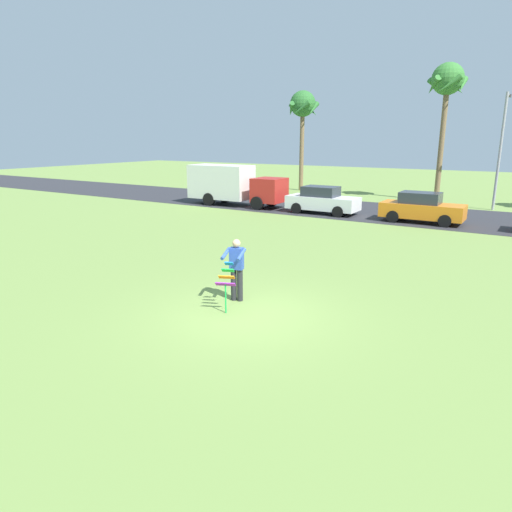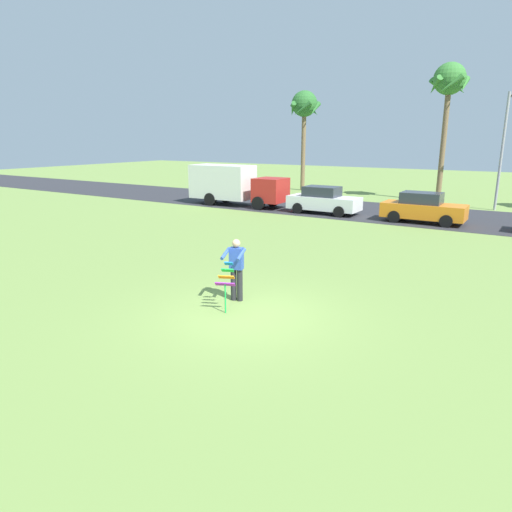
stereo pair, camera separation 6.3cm
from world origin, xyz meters
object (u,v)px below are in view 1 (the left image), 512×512
(palm_tree_right_near, at_px, (447,85))
(parked_truck_red_cab, at_px, (231,184))
(kite_held, at_px, (227,279))
(palm_tree_left_near, at_px, (303,108))
(parked_car_white, at_px, (322,200))
(streetlight_pole, at_px, (501,144))
(person_kite_flyer, at_px, (236,267))
(parked_car_orange, at_px, (422,208))

(palm_tree_right_near, bearing_deg, parked_truck_red_cab, -140.24)
(kite_held, xyz_separation_m, palm_tree_left_near, (-11.14, 26.63, 5.90))
(kite_held, relative_size, parked_car_white, 0.30)
(parked_car_white, relative_size, streetlight_pole, 0.60)
(person_kite_flyer, distance_m, parked_car_orange, 15.27)
(parked_car_white, relative_size, palm_tree_left_near, 0.52)
(parked_car_orange, bearing_deg, streetlight_pole, 68.39)
(parked_truck_red_cab, distance_m, streetlight_pole, 16.82)
(person_kite_flyer, xyz_separation_m, parked_truck_red_cab, (-10.74, 15.19, 0.46))
(parked_truck_red_cab, xyz_separation_m, palm_tree_left_near, (-0.18, 10.67, 5.34))
(parked_car_orange, bearing_deg, kite_held, -94.55)
(parked_car_white, height_order, parked_car_orange, same)
(parked_car_white, height_order, palm_tree_left_near, palm_tree_left_near)
(person_kite_flyer, bearing_deg, kite_held, -73.91)
(parked_truck_red_cab, bearing_deg, parked_car_white, -0.01)
(palm_tree_left_near, xyz_separation_m, streetlight_pole, (15.22, -3.60, -2.76))
(parked_car_white, bearing_deg, palm_tree_left_near, 122.18)
(person_kite_flyer, height_order, parked_car_white, person_kite_flyer)
(parked_truck_red_cab, xyz_separation_m, streetlight_pole, (15.04, 7.07, 2.59))
(person_kite_flyer, bearing_deg, streetlight_pole, 79.08)
(person_kite_flyer, height_order, palm_tree_right_near, palm_tree_right_near)
(parked_car_white, bearing_deg, person_kite_flyer, -74.52)
(parked_car_orange, bearing_deg, palm_tree_left_near, 139.33)
(kite_held, height_order, streetlight_pole, streetlight_pole)
(person_kite_flyer, height_order, parked_car_orange, person_kite_flyer)
(kite_held, xyz_separation_m, streetlight_pole, (4.07, 23.04, 3.14))
(parked_truck_red_cab, height_order, parked_car_orange, parked_truck_red_cab)
(person_kite_flyer, height_order, palm_tree_left_near, palm_tree_left_near)
(kite_held, height_order, palm_tree_left_near, palm_tree_left_near)
(parked_car_orange, xyz_separation_m, streetlight_pole, (2.80, 7.07, 3.22))
(streetlight_pole, bearing_deg, parked_truck_red_cab, -154.82)
(kite_held, bearing_deg, palm_tree_left_near, 112.70)
(parked_truck_red_cab, height_order, palm_tree_right_near, palm_tree_right_near)
(parked_car_orange, relative_size, palm_tree_left_near, 0.52)
(person_kite_flyer, height_order, kite_held, person_kite_flyer)
(parked_car_orange, relative_size, palm_tree_right_near, 0.46)
(parked_car_orange, relative_size, streetlight_pole, 0.60)
(palm_tree_left_near, relative_size, streetlight_pole, 1.16)
(person_kite_flyer, distance_m, parked_car_white, 15.77)
(person_kite_flyer, relative_size, parked_car_white, 0.41)
(parked_car_white, xyz_separation_m, palm_tree_right_near, (4.66, 9.31, 6.99))
(kite_held, distance_m, parked_truck_red_cab, 19.38)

